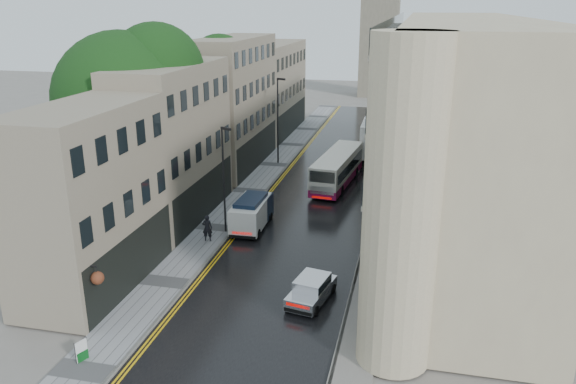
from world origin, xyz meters
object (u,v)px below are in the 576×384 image
at_px(silver_hatchback, 289,297).
at_px(lamp_post_far, 278,121).
at_px(white_van, 232,222).
at_px(navy_van, 233,219).
at_px(tree_far, 199,104).
at_px(tree_near, 126,125).
at_px(pedestrian, 207,228).
at_px(lamp_post_near, 224,181).
at_px(white_lorry, 362,144).
at_px(cream_bus, 317,177).
at_px(estate_sign, 81,351).

distance_m(silver_hatchback, lamp_post_far, 27.93).
relative_size(white_van, lamp_post_far, 0.56).
xyz_separation_m(navy_van, lamp_post_far, (-1.32, 18.03, 3.04)).
distance_m(tree_far, silver_hatchback, 27.62).
height_order(tree_near, pedestrian, tree_near).
xyz_separation_m(white_van, lamp_post_near, (-0.65, 0.57, 2.71)).
height_order(white_lorry, white_van, white_lorry).
bearing_deg(white_van, tree_far, 116.36).
xyz_separation_m(tree_far, cream_bus, (11.85, -4.44, -4.83)).
xyz_separation_m(tree_near, cream_bus, (12.15, 8.56, -5.55)).
distance_m(silver_hatchback, navy_van, 10.54).
distance_m(lamp_post_near, estate_sign, 15.83).
relative_size(white_van, pedestrian, 2.52).
distance_m(white_van, pedestrian, 1.79).
relative_size(cream_bus, navy_van, 2.19).
bearing_deg(pedestrian, tree_far, -78.16).
xyz_separation_m(cream_bus, estate_sign, (-5.93, -25.31, -0.79)).
xyz_separation_m(tree_far, pedestrian, (6.64, -16.14, -5.20)).
bearing_deg(pedestrian, white_lorry, -121.03).
distance_m(white_lorry, estate_sign, 35.91).
height_order(cream_bus, lamp_post_near, lamp_post_near).
distance_m(white_lorry, lamp_post_far, 8.44).
bearing_deg(silver_hatchback, tree_far, 131.82).
relative_size(cream_bus, lamp_post_near, 1.39).
relative_size(tree_near, lamp_post_far, 1.69).
xyz_separation_m(white_lorry, lamp_post_near, (-7.33, -19.36, 1.72)).
xyz_separation_m(white_van, navy_van, (0.00, 0.31, 0.14)).
xyz_separation_m(tree_far, white_van, (7.90, -14.87, -5.17)).
relative_size(tree_far, white_lorry, 1.62).
xyz_separation_m(tree_far, lamp_post_far, (6.58, 3.47, -2.00)).
distance_m(white_lorry, white_van, 21.04).
height_order(white_van, lamp_post_far, lamp_post_far).
height_order(silver_hatchback, estate_sign, silver_hatchback).
relative_size(navy_van, pedestrian, 2.54).
bearing_deg(white_van, white_lorry, 69.87).
bearing_deg(white_lorry, silver_hatchback, -92.55).
distance_m(tree_far, estate_sign, 30.85).
relative_size(white_lorry, pedestrian, 4.25).
bearing_deg(lamp_post_far, tree_near, -90.34).
height_order(cream_bus, pedestrian, cream_bus).
distance_m(tree_near, white_lorry, 23.91).
xyz_separation_m(tree_far, white_lorry, (14.57, 5.06, -4.18)).
height_order(tree_far, white_van, tree_far).
height_order(white_lorry, silver_hatchback, white_lorry).
height_order(tree_near, cream_bus, tree_near).
xyz_separation_m(tree_near, lamp_post_far, (6.88, 16.47, -2.71)).
bearing_deg(lamp_post_far, tree_far, -129.89).
bearing_deg(lamp_post_near, navy_van, 2.62).
height_order(cream_bus, estate_sign, cream_bus).
bearing_deg(silver_hatchback, lamp_post_near, 137.19).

